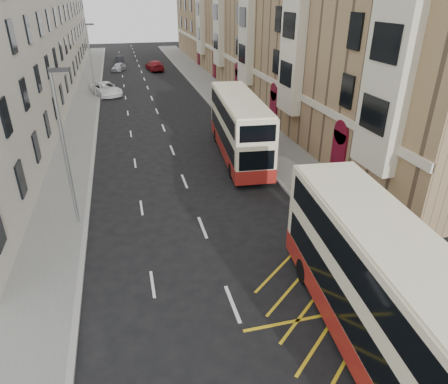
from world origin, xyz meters
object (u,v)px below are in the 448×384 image
object	(u,v)px
pedestrian_far	(398,267)
car_red	(155,66)
street_lamp_far	(91,57)
white_van	(106,89)
double_decker_front	(381,292)
double_decker_rear	(239,127)
car_dark	(120,60)
car_silver	(119,67)
street_lamp_near	(64,142)

from	to	relation	value
pedestrian_far	car_red	distance (m)	55.67
street_lamp_far	white_van	distance (m)	4.10
double_decker_front	double_decker_rear	bearing A→B (deg)	93.91
double_decker_front	car_red	size ratio (longest dim) A/B	2.22
double_decker_front	car_dark	distance (m)	66.39
car_dark	car_silver	bearing A→B (deg)	-95.62
double_decker_front	double_decker_rear	size ratio (longest dim) A/B	1.02
street_lamp_near	white_van	world-z (taller)	street_lamp_near
street_lamp_near	double_decker_front	bearing A→B (deg)	-46.86
car_dark	car_red	size ratio (longest dim) A/B	0.72
double_decker_front	street_lamp_far	bearing A→B (deg)	109.91
pedestrian_far	car_red	size ratio (longest dim) A/B	0.33
car_silver	car_red	bearing A→B (deg)	11.11
white_van	double_decker_rear	bearing A→B (deg)	-88.00
double_decker_front	pedestrian_far	distance (m)	3.96
car_silver	car_red	world-z (taller)	car_red
street_lamp_far	double_decker_front	size ratio (longest dim) A/B	0.67
street_lamp_far	white_van	size ratio (longest dim) A/B	1.43
car_silver	car_dark	distance (m)	7.23
double_decker_rear	car_red	distance (m)	39.57
pedestrian_far	street_lamp_near	bearing A→B (deg)	1.74
street_lamp_far	double_decker_rear	distance (m)	25.33
double_decker_front	car_silver	xyz separation A→B (m)	(-7.57, 58.76, -1.73)
street_lamp_near	white_van	distance (m)	31.00
street_lamp_near	car_red	size ratio (longest dim) A/B	1.49
street_lamp_far	car_red	world-z (taller)	street_lamp_far
street_lamp_near	white_van	size ratio (longest dim) A/B	1.43
street_lamp_near	double_decker_front	size ratio (longest dim) A/B	0.67
street_lamp_near	white_van	bearing A→B (deg)	87.86
pedestrian_far	car_silver	distance (m)	57.18
double_decker_rear	car_silver	size ratio (longest dim) A/B	3.09
double_decker_front	pedestrian_far	bearing A→B (deg)	48.11
street_lamp_near	double_decker_rear	xyz separation A→B (m)	(11.05, 7.32, -2.30)
pedestrian_far	double_decker_rear	bearing A→B (deg)	-47.19
double_decker_rear	street_lamp_far	bearing A→B (deg)	121.25
car_silver	white_van	bearing A→B (deg)	-77.03
double_decker_rear	car_dark	bearing A→B (deg)	104.58
car_red	street_lamp_near	bearing A→B (deg)	72.28
street_lamp_near	car_red	distance (m)	47.71
pedestrian_far	car_dark	xyz separation A→B (m)	(-9.96, 63.46, -0.38)
car_dark	car_red	xyz separation A→B (m)	(5.25, -7.99, 0.14)
white_van	car_red	bearing A→B (deg)	44.37
street_lamp_far	car_red	size ratio (longest dim) A/B	1.49
pedestrian_far	car_red	world-z (taller)	pedestrian_far
car_silver	street_lamp_far	bearing A→B (deg)	-80.47
street_lamp_near	pedestrian_far	world-z (taller)	street_lamp_near
double_decker_rear	pedestrian_far	distance (m)	16.21
double_decker_rear	car_dark	world-z (taller)	double_decker_rear
street_lamp_near	street_lamp_far	xyz separation A→B (m)	(0.00, 30.00, 0.00)
car_silver	car_red	size ratio (longest dim) A/B	0.71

